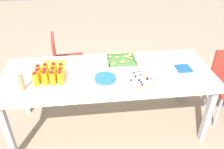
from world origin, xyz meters
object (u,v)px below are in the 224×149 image
object	(u,v)px
juice_bottle_8	(38,71)
juice_bottle_9	(46,71)
juice_bottle_1	(45,78)
chair_far_left	(64,59)
juice_bottle_4	(38,75)
snack_tray	(122,60)
paper_folder	(54,64)
juice_bottle_0	(36,80)
juice_bottle_3	(60,78)
juice_bottle_7	(61,74)
plate_stack	(105,78)
cardboard_tube	(22,82)
juice_bottle_2	(52,79)
party_table	(108,78)
juice_bottle_6	(53,74)
napkin_stack	(183,68)
fruit_pizza	(140,78)
juice_bottle_10	(54,70)
juice_bottle_11	(62,70)
juice_bottle_5	(45,75)

from	to	relation	value
juice_bottle_8	juice_bottle_9	xyz separation A→B (m)	(0.08, -0.01, 0.01)
juice_bottle_1	juice_bottle_9	world-z (taller)	same
chair_far_left	juice_bottle_4	size ratio (longest dim) A/B	5.95
snack_tray	paper_folder	distance (m)	0.75
juice_bottle_4	juice_bottle_0	bearing A→B (deg)	-97.99
juice_bottle_3	juice_bottle_4	bearing A→B (deg)	161.96
juice_bottle_0	juice_bottle_7	size ratio (longest dim) A/B	1.10
juice_bottle_1	plate_stack	size ratio (longest dim) A/B	0.69
chair_far_left	cardboard_tube	bearing A→B (deg)	-22.72
juice_bottle_2	paper_folder	xyz separation A→B (m)	(-0.03, 0.39, -0.06)
juice_bottle_7	party_table	bearing A→B (deg)	8.91
juice_bottle_6	napkin_stack	bearing A→B (deg)	2.19
fruit_pizza	napkin_stack	world-z (taller)	fruit_pizza
juice_bottle_1	juice_bottle_8	world-z (taller)	juice_bottle_1
juice_bottle_10	napkin_stack	bearing A→B (deg)	-0.85
juice_bottle_10	juice_bottle_6	bearing A→B (deg)	-91.96
chair_far_left	plate_stack	bearing A→B (deg)	20.65
juice_bottle_11	plate_stack	world-z (taller)	juice_bottle_11
juice_bottle_4	napkin_stack	size ratio (longest dim) A/B	0.93
party_table	juice_bottle_1	bearing A→B (deg)	-166.87
juice_bottle_2	paper_folder	world-z (taller)	juice_bottle_2
juice_bottle_2	juice_bottle_6	distance (m)	0.08
juice_bottle_2	juice_bottle_11	bearing A→B (deg)	64.55
juice_bottle_7	cardboard_tube	world-z (taller)	cardboard_tube
juice_bottle_4	juice_bottle_7	distance (m)	0.21
plate_stack	juice_bottle_11	bearing A→B (deg)	163.83
cardboard_tube	paper_folder	size ratio (longest dim) A/B	0.65
fruit_pizza	juice_bottle_10	bearing A→B (deg)	169.02
fruit_pizza	cardboard_tube	bearing A→B (deg)	-177.84
juice_bottle_2	fruit_pizza	xyz separation A→B (m)	(0.83, -0.01, -0.05)
juice_bottle_5	juice_bottle_7	bearing A→B (deg)	-0.03
juice_bottle_1	plate_stack	bearing A→B (deg)	1.98
juice_bottle_1	juice_bottle_11	world-z (taller)	juice_bottle_1
juice_bottle_3	juice_bottle_7	bearing A→B (deg)	90.09
chair_far_left	juice_bottle_8	xyz separation A→B (m)	(-0.17, -0.79, 0.29)
juice_bottle_8	cardboard_tube	world-z (taller)	cardboard_tube
chair_far_left	fruit_pizza	world-z (taller)	chair_far_left
juice_bottle_0	juice_bottle_5	size ratio (longest dim) A/B	1.08
napkin_stack	paper_folder	bearing A→B (deg)	169.28
chair_far_left	juice_bottle_3	world-z (taller)	juice_bottle_3
juice_bottle_10	cardboard_tube	size ratio (longest dim) A/B	0.88
juice_bottle_3	juice_bottle_11	bearing A→B (deg)	89.96
chair_far_left	juice_bottle_2	bearing A→B (deg)	-7.99
juice_bottle_10	juice_bottle_0	bearing A→B (deg)	-135.81
juice_bottle_1	cardboard_tube	xyz separation A→B (m)	(-0.19, -0.06, 0.02)
juice_bottle_0	juice_bottle_10	world-z (taller)	juice_bottle_10
juice_bottle_11	party_table	bearing A→B (deg)	-0.03
juice_bottle_3	napkin_stack	world-z (taller)	juice_bottle_3
chair_far_left	juice_bottle_11	bearing A→B (deg)	-2.96
juice_bottle_3	juice_bottle_2	bearing A→B (deg)	-175.33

